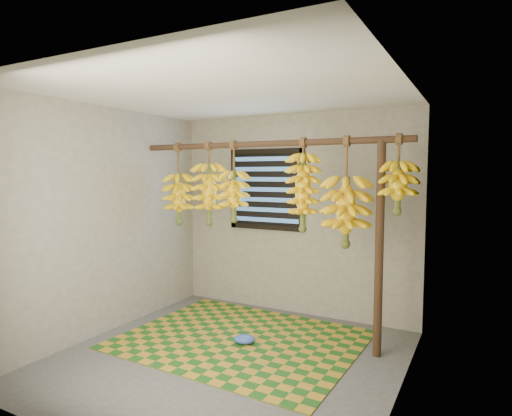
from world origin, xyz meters
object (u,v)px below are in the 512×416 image
Objects in this scene: banana_bunch_a at (179,199)px; banana_bunch_c at (234,196)px; plastic_bag at (245,339)px; woven_mat at (241,339)px; banana_bunch_d at (303,192)px; banana_bunch_e at (346,211)px; support_post at (379,250)px; banana_bunch_f at (398,187)px; banana_bunch_b at (209,194)px.

banana_bunch_a and banana_bunch_c have the same top height.
banana_bunch_a reaches higher than plastic_bag.
banana_bunch_d reaches higher than woven_mat.
banana_bunch_c is at bearing 0.00° from banana_bunch_a.
plastic_bag is at bearing -18.37° from banana_bunch_a.
woven_mat is 1.63m from banana_bunch_d.
support_post is at bearing 0.00° from banana_bunch_e.
banana_bunch_c is (-0.33, 0.36, 1.40)m from plastic_bag.
support_post reaches higher than plastic_bag.
woven_mat is 1.69m from banana_bunch_e.
support_post is at bearing 180.00° from banana_bunch_f.
banana_bunch_f is at bearing 0.00° from banana_bunch_c.
banana_bunch_e is at bearing -0.00° from banana_bunch_c.
banana_bunch_e reaches higher than woven_mat.
plastic_bag is 1.57m from banana_bunch_d.
woven_mat is 1.50m from banana_bunch_c.
banana_bunch_b is 1.56m from banana_bunch_e.
banana_bunch_c is (0.75, 0.00, 0.05)m from banana_bunch_a.
banana_bunch_b is 0.89× the size of banana_bunch_e.
banana_bunch_f is at bearing 14.66° from plastic_bag.
banana_bunch_d is at bearing 180.00° from banana_bunch_e.
woven_mat is at bearing -25.78° from banana_bunch_b.
banana_bunch_b is (-0.56, 0.27, 1.47)m from woven_mat.
support_post reaches higher than woven_mat.
support_post is 1.62m from banana_bunch_c.
plastic_bag is 1.61m from banana_bunch_e.
banana_bunch_c is 0.80m from banana_bunch_d.
banana_bunch_c reaches higher than support_post.
banana_bunch_a is 1.07× the size of banana_bunch_c.
banana_bunch_d is at bearing 37.59° from plastic_bag.
banana_bunch_a is at bearing 180.00° from banana_bunch_c.
banana_bunch_b is (0.42, 0.00, 0.06)m from banana_bunch_a.
banana_bunch_a is 0.43m from banana_bunch_b.
banana_bunch_b is at bearing 180.00° from banana_bunch_e.
banana_bunch_b reaches higher than support_post.
banana_bunch_f is at bearing 0.00° from banana_bunch_b.
banana_bunch_c is (0.32, 0.00, -0.01)m from banana_bunch_b.
banana_bunch_f reaches higher than plastic_bag.
banana_bunch_f is at bearing 0.00° from support_post.
banana_bunch_d is (0.80, 0.00, 0.06)m from banana_bunch_c.
banana_bunch_f reaches higher than support_post.
banana_bunch_a is (-1.08, 0.36, 1.35)m from plastic_bag.
support_post is 9.34× the size of plastic_bag.
banana_bunch_d is at bearing 0.00° from banana_bunch_c.
plastic_bag is 1.49m from banana_bunch_c.
banana_bunch_f is (2.02, 0.00, 0.11)m from banana_bunch_b.
banana_bunch_d is 0.89× the size of banana_bunch_e.
banana_bunch_a is at bearing -180.00° from banana_bunch_d.
woven_mat is 1.73m from banana_bunch_a.
woven_mat is at bearing -164.87° from banana_bunch_e.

